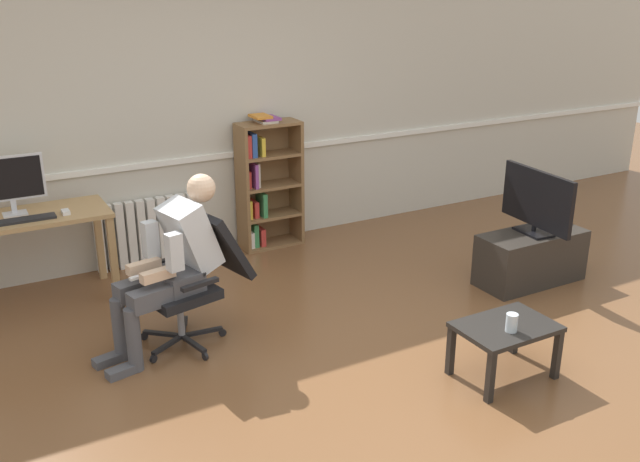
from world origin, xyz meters
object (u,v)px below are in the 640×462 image
bookshelf (265,184)px  tv_screen (537,201)px  computer_desk (29,229)px  coffee_table (506,333)px  computer_mouse (66,212)px  keyboard (26,219)px  person_seated (172,262)px  office_chair (198,272)px  tv_stand (531,257)px  radiator (147,232)px  imac_monitor (10,181)px  drinking_glass (512,323)px

bookshelf → tv_screen: bookshelf is taller
computer_desk → coffee_table: computer_desk is taller
computer_mouse → tv_screen: (3.53, -1.51, -0.03)m
computer_desk → keyboard: (-0.02, -0.14, 0.13)m
bookshelf → person_seated: size_ratio=1.05×
person_seated → coffee_table: 2.30m
office_chair → tv_stand: size_ratio=1.00×
keyboard → computer_mouse: bearing=3.9°
radiator → coffee_table: 3.41m
imac_monitor → computer_mouse: size_ratio=5.14×
office_chair → bookshelf: bearing=128.1°
computer_mouse → tv_stand: (3.53, -1.51, -0.55)m
keyboard → person_seated: (0.79, -1.10, -0.11)m
person_seated → tv_stand: (3.04, -0.40, -0.43)m
radiator → office_chair: office_chair is taller
bookshelf → drinking_glass: (0.30, -3.05, -0.18)m
bookshelf → office_chair: 1.93m
coffee_table → imac_monitor: bearing=133.3°
tv_screen → computer_desk: bearing=71.1°
keyboard → drinking_glass: bearing=-46.3°
computer_desk → keyboard: 0.19m
computer_mouse → radiator: computer_mouse is taller
keyboard → drinking_glass: 3.64m
office_chair → person_seated: person_seated is taller
radiator → office_chair: size_ratio=0.98×
keyboard → computer_mouse: size_ratio=4.35×
imac_monitor → tv_screen: 4.25m
tv_stand → tv_screen: size_ratio=1.17×
imac_monitor → coffee_table: imac_monitor is taller
keyboard → tv_stand: 4.14m
tv_stand → coffee_table: 1.65m
computer_desk → tv_stand: computer_desk is taller
imac_monitor → person_seated: bearing=-57.5°
radiator → person_seated: bearing=-99.2°
office_chair → coffee_table: bearing=33.9°
imac_monitor → office_chair: imac_monitor is taller
radiator → coffee_table: size_ratio=1.47×
imac_monitor → person_seated: size_ratio=0.42×
radiator → tv_stand: bearing=-36.1°
bookshelf → office_chair: (-1.22, -1.49, -0.11)m
bookshelf → drinking_glass: 3.07m
imac_monitor → computer_mouse: bearing=-29.5°
computer_mouse → drinking_glass: (2.21, -2.64, -0.33)m
computer_desk → tv_screen: size_ratio=1.50×
person_seated → radiator: bearing=158.2°
bookshelf → tv_stand: (1.62, -1.93, -0.40)m
imac_monitor → tv_stand: (3.87, -1.71, -0.80)m
office_chair → person_seated: 0.24m
computer_desk → imac_monitor: 0.40m
imac_monitor → keyboard: 0.34m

